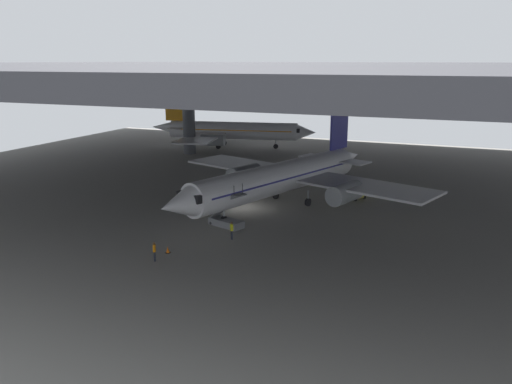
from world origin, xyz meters
name	(u,v)px	position (x,y,z in m)	size (l,w,h in m)	color
ground_plane	(243,208)	(0.00, 0.00, 0.00)	(110.00, 110.00, 0.00)	gray
hangar_structure	(284,69)	(-0.10, 13.79, 14.98)	(121.00, 99.00, 15.62)	#4C4F54
airplane_main	(282,177)	(3.74, 2.37, 3.31)	(32.73, 33.01, 10.73)	white
boarding_stairs	(227,219)	(1.22, -6.74, 0.72)	(4.28, 2.62, 4.50)	slate
crew_worker_near_nose	(154,250)	(-0.28, -17.36, 0.94)	(0.37, 0.49, 1.65)	#232838
crew_worker_by_stairs	(232,229)	(3.33, -10.11, 0.97)	(0.40, 0.45, 1.70)	#232838
airplane_distant	(230,131)	(-18.89, 37.03, 3.21)	(31.57, 30.92, 10.15)	white
traffic_cone_orange	(168,250)	(-0.28, -15.37, 0.29)	(0.36, 0.36, 0.60)	black
baggage_tug	(357,195)	(11.04, 8.48, 0.53)	(2.13, 2.51, 0.90)	yellow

